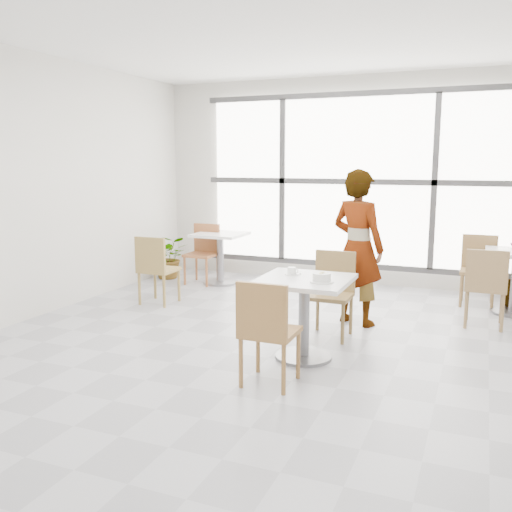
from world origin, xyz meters
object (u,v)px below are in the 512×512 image
at_px(chair_far, 332,288).
at_px(bg_chair_left_far, 204,249).
at_px(oatmeal_bowl, 322,277).
at_px(bg_table_left, 220,251).
at_px(person, 358,248).
at_px(main_table, 304,303).
at_px(bg_chair_right_near, 486,283).
at_px(chair_near, 267,326).
at_px(bg_chair_right_far, 478,265).
at_px(bg_chair_left_near, 155,266).
at_px(coffee_cup, 292,271).
at_px(plant_left, 169,257).

xyz_separation_m(chair_far, bg_chair_left_far, (-2.42, 1.76, 0.00)).
bearing_deg(oatmeal_bowl, bg_table_left, 130.47).
relative_size(person, bg_table_left, 2.28).
xyz_separation_m(main_table, bg_table_left, (-2.11, 2.58, -0.04)).
relative_size(bg_table_left, bg_chair_right_near, 0.86).
xyz_separation_m(chair_near, bg_chair_right_far, (1.51, 3.48, 0.00)).
distance_m(main_table, oatmeal_bowl, 0.35).
bearing_deg(person, main_table, 102.37).
distance_m(oatmeal_bowl, bg_chair_left_far, 3.69).
distance_m(main_table, bg_chair_left_near, 2.58).
relative_size(chair_near, coffee_cup, 5.47).
height_order(chair_near, bg_chair_left_near, same).
relative_size(coffee_cup, person, 0.09).
xyz_separation_m(main_table, bg_chair_right_near, (1.52, 1.65, -0.02)).
bearing_deg(chair_far, oatmeal_bowl, -81.50).
height_order(chair_far, bg_chair_right_near, same).
distance_m(chair_far, bg_table_left, 2.81).
distance_m(bg_chair_right_near, bg_chair_right_far, 1.09).
bearing_deg(person, bg_chair_left_far, -4.89).
bearing_deg(bg_chair_right_far, bg_chair_right_near, -85.34).
distance_m(coffee_cup, bg_table_left, 3.16).
xyz_separation_m(chair_near, coffee_cup, (-0.08, 0.85, 0.28)).
relative_size(person, plant_left, 2.55).
bearing_deg(coffee_cup, bg_chair_left_near, 154.29).
xyz_separation_m(chair_near, chair_far, (0.13, 1.52, 0.00)).
bearing_deg(bg_chair_right_near, bg_chair_left_far, -13.00).
bearing_deg(chair_far, bg_chair_left_far, 143.92).
distance_m(chair_far, bg_chair_right_far, 2.39).
xyz_separation_m(bg_chair_left_near, bg_chair_right_far, (3.74, 1.59, 0.00)).
height_order(oatmeal_bowl, plant_left, oatmeal_bowl).
height_order(person, bg_chair_left_far, person).
bearing_deg(bg_chair_right_far, bg_chair_left_far, -177.11).
relative_size(bg_chair_left_far, plant_left, 1.30).
xyz_separation_m(bg_chair_left_near, bg_chair_left_far, (-0.05, 1.40, 0.00)).
bearing_deg(bg_chair_left_far, bg_chair_right_near, -13.00).
xyz_separation_m(coffee_cup, bg_table_left, (-1.95, 2.47, -0.29)).
relative_size(main_table, bg_table_left, 1.07).
xyz_separation_m(chair_far, bg_table_left, (-2.16, 1.80, -0.01)).
distance_m(bg_chair_left_near, bg_chair_right_far, 4.06).
xyz_separation_m(bg_chair_right_far, plant_left, (-4.43, -0.13, -0.17)).
bearing_deg(bg_chair_right_far, bg_chair_left_near, -157.02).
xyz_separation_m(coffee_cup, bg_chair_right_near, (1.68, 1.54, -0.28)).
xyz_separation_m(oatmeal_bowl, bg_chair_left_far, (-2.55, 2.65, -0.29)).
xyz_separation_m(oatmeal_bowl, bg_chair_right_far, (1.24, 2.84, -0.29)).
xyz_separation_m(chair_far, bg_chair_right_near, (1.46, 0.87, 0.00)).
bearing_deg(bg_table_left, bg_chair_right_far, 2.47).
bearing_deg(main_table, chair_near, -95.83).
bearing_deg(main_table, bg_table_left, 129.20).
relative_size(chair_near, oatmeal_bowl, 4.14).
distance_m(person, bg_table_left, 2.67).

